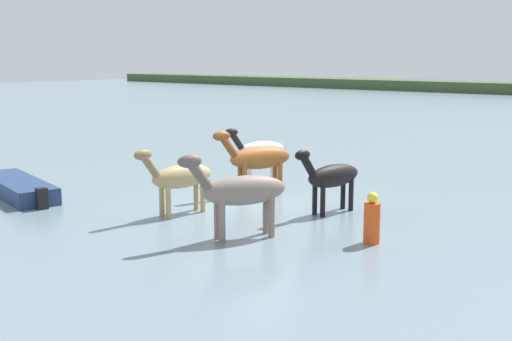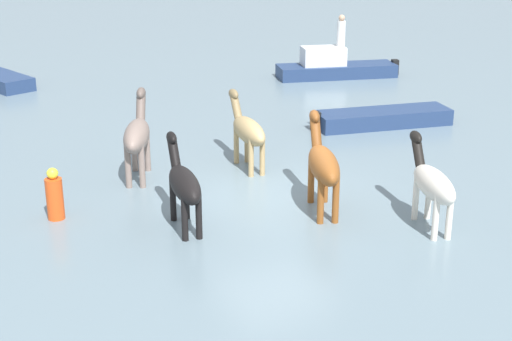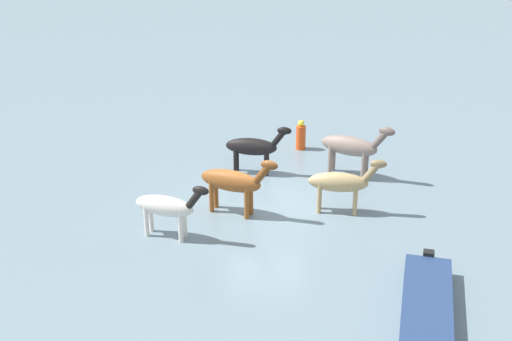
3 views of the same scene
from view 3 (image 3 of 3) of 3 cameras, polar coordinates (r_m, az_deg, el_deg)
The scene contains 8 objects.
ground_plane at distance 21.28m, azimuth 0.96°, elevation -2.89°, with size 165.98×165.98×0.00m, color slate.
horse_rear_stallion at distance 20.58m, azimuth 7.14°, elevation -1.01°, with size 0.79×2.33×1.80m.
horse_gray_outer at distance 23.07m, azimuth -0.20°, elevation 1.98°, with size 0.84×2.28×1.76m.
horse_lead at distance 20.32m, azimuth -1.90°, elevation -0.92°, with size 1.35×2.44×1.94m.
horse_dun_straggler at distance 23.04m, azimuth 8.02°, elevation 2.01°, with size 1.52×2.42×1.97m.
horse_dark_mare at distance 19.21m, azimuth -7.46°, elevation -3.02°, with size 1.09×2.24×1.76m.
boat_launch_far at distance 16.70m, azimuth 14.09°, elevation -11.42°, with size 4.35×2.10×0.72m.
buoy_channel_marker at distance 25.35m, azimuth 3.78°, elevation 2.90°, with size 0.36×0.36×1.14m.
Camera 3 is at (-18.95, 0.45, 9.68)m, focal length 47.70 mm.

